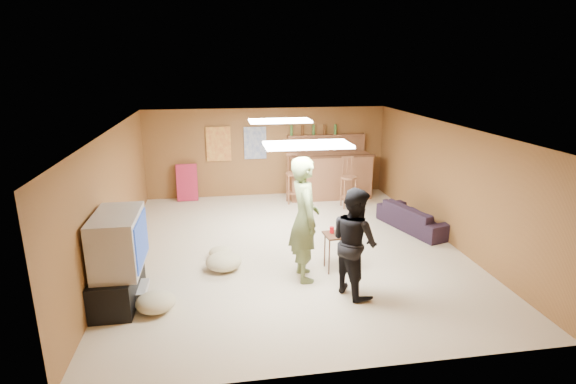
{
  "coord_description": "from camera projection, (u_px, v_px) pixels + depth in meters",
  "views": [
    {
      "loc": [
        -1.25,
        -7.56,
        3.27
      ],
      "look_at": [
        0.0,
        0.2,
        1.0
      ],
      "focal_mm": 28.0,
      "sensor_mm": 36.0,
      "label": 1
    }
  ],
  "objects": [
    {
      "name": "cup_red_near",
      "position": [
        332.0,
        230.0,
        7.23
      ],
      "size": [
        0.09,
        0.09,
        0.1
      ],
      "primitive_type": "cylinder",
      "rotation": [
        0.0,
        0.0,
        -0.27
      ],
      "color": "red",
      "rests_on": "tray_table"
    },
    {
      "name": "person_black",
      "position": [
        354.0,
        242.0,
        6.43
      ],
      "size": [
        0.85,
        0.95,
        1.6
      ],
      "primitive_type": "imported",
      "rotation": [
        0.0,
        0.0,
        1.95
      ],
      "color": "black",
      "rests_on": "ground"
    },
    {
      "name": "poster_left",
      "position": [
        219.0,
        144.0,
        10.99
      ],
      "size": [
        0.6,
        0.03,
        0.85
      ],
      "primitive_type": "cube",
      "color": "#BF3F26",
      "rests_on": "wall_back"
    },
    {
      "name": "ceiling",
      "position": [
        290.0,
        128.0,
        7.66
      ],
      "size": [
        6.0,
        7.0,
        0.02
      ],
      "primitive_type": "cube",
      "color": "silver",
      "rests_on": "ground"
    },
    {
      "name": "bar_shelf",
      "position": [
        326.0,
        136.0,
        11.3
      ],
      "size": [
        2.0,
        0.18,
        0.05
      ],
      "primitive_type": "cube",
      "color": "brown",
      "rests_on": "bar_backing"
    },
    {
      "name": "bar_stool_left",
      "position": [
        293.0,
        176.0,
        10.71
      ],
      "size": [
        0.55,
        0.55,
        1.31
      ],
      "primitive_type": null,
      "rotation": [
        0.0,
        0.0,
        -0.43
      ],
      "color": "brown",
      "rests_on": "ground"
    },
    {
      "name": "tv_stand",
      "position": [
        118.0,
        284.0,
        6.36
      ],
      "size": [
        0.55,
        1.3,
        0.5
      ],
      "primitive_type": "cube",
      "color": "black",
      "rests_on": "ground"
    },
    {
      "name": "cushion_near_tv",
      "position": [
        224.0,
        262.0,
        7.35
      ],
      "size": [
        0.77,
        0.77,
        0.26
      ],
      "primitive_type": "ellipsoid",
      "rotation": [
        0.0,
        0.0,
        0.4
      ],
      "color": "tan",
      "rests_on": "ground"
    },
    {
      "name": "bar_stool_right",
      "position": [
        349.0,
        183.0,
        10.38
      ],
      "size": [
        0.39,
        0.39,
        1.19
      ],
      "primitive_type": null,
      "rotation": [
        0.0,
        0.0,
        0.02
      ],
      "color": "brown",
      "rests_on": "ground"
    },
    {
      "name": "person_olive",
      "position": [
        304.0,
        219.0,
        6.84
      ],
      "size": [
        0.5,
        0.73,
        1.95
      ],
      "primitive_type": "imported",
      "rotation": [
        0.0,
        0.0,
        1.62
      ],
      "color": "#5F6D3F",
      "rests_on": "ground"
    },
    {
      "name": "poster_right",
      "position": [
        255.0,
        143.0,
        11.13
      ],
      "size": [
        0.55,
        0.03,
        0.8
      ],
      "primitive_type": "cube",
      "color": "#334C99",
      "rests_on": "wall_back"
    },
    {
      "name": "wall_front",
      "position": [
        345.0,
        281.0,
        4.64
      ],
      "size": [
        6.0,
        0.02,
        2.2
      ],
      "primitive_type": "cube",
      "color": "brown",
      "rests_on": "ground"
    },
    {
      "name": "cushion_mid",
      "position": [
        221.0,
        252.0,
        7.81
      ],
      "size": [
        0.5,
        0.5,
        0.18
      ],
      "primitive_type": "ellipsoid",
      "rotation": [
        0.0,
        0.0,
        -0.26
      ],
      "color": "tan",
      "rests_on": "ground"
    },
    {
      "name": "wall_back",
      "position": [
        267.0,
        152.0,
        11.28
      ],
      "size": [
        6.0,
        0.02,
        2.2
      ],
      "primitive_type": "cube",
      "color": "brown",
      "rests_on": "ground"
    },
    {
      "name": "cup_blue",
      "position": [
        345.0,
        228.0,
        7.32
      ],
      "size": [
        0.09,
        0.09,
        0.11
      ],
      "primitive_type": "cylinder",
      "rotation": [
        0.0,
        0.0,
        0.13
      ],
      "color": "navy",
      "rests_on": "tray_table"
    },
    {
      "name": "tray_table",
      "position": [
        339.0,
        252.0,
        7.29
      ],
      "size": [
        0.51,
        0.42,
        0.63
      ],
      "primitive_type": "cube",
      "rotation": [
        0.0,
        0.0,
        0.08
      ],
      "color": "#402314",
      "rests_on": "ground"
    },
    {
      "name": "wall_right",
      "position": [
        447.0,
        183.0,
        8.42
      ],
      "size": [
        0.02,
        7.0,
        2.2
      ],
      "primitive_type": "cube",
      "color": "brown",
      "rests_on": "ground"
    },
    {
      "name": "wall_left",
      "position": [
        113.0,
        197.0,
        7.5
      ],
      "size": [
        0.02,
        7.0,
        2.2
      ],
      "primitive_type": "cube",
      "color": "brown",
      "rests_on": "ground"
    },
    {
      "name": "bottle_row",
      "position": [
        314.0,
        130.0,
        11.19
      ],
      "size": [
        1.2,
        0.08,
        0.26
      ],
      "primitive_type": null,
      "color": "#3F7233",
      "rests_on": "bar_shelf"
    },
    {
      "name": "bar_lip",
      "position": [
        333.0,
        157.0,
        10.75
      ],
      "size": [
        2.1,
        0.12,
        0.05
      ],
      "primitive_type": "cube",
      "color": "#402314",
      "rests_on": "bar_counter"
    },
    {
      "name": "bar_backing",
      "position": [
        326.0,
        147.0,
        11.41
      ],
      "size": [
        2.0,
        0.14,
        0.6
      ],
      "primitive_type": "cube",
      "color": "brown",
      "rests_on": "bar_counter"
    },
    {
      "name": "folding_chair_stack",
      "position": [
        187.0,
        182.0,
        10.97
      ],
      "size": [
        0.5,
        0.26,
        0.91
      ],
      "primitive_type": "cube",
      "rotation": [
        -0.14,
        0.0,
        0.0
      ],
      "color": "#B52141",
      "rests_on": "ground"
    },
    {
      "name": "tv_screen",
      "position": [
        142.0,
        240.0,
        6.24
      ],
      "size": [
        0.02,
        0.95,
        0.65
      ],
      "primitive_type": "cube",
      "color": "navy",
      "rests_on": "tv_body"
    },
    {
      "name": "dvd_box",
      "position": [
        135.0,
        289.0,
        6.42
      ],
      "size": [
        0.35,
        0.5,
        0.08
      ],
      "primitive_type": "cube",
      "color": "#B2B2B7",
      "rests_on": "tv_stand"
    },
    {
      "name": "tv_body",
      "position": [
        118.0,
        241.0,
        6.19
      ],
      "size": [
        0.6,
        1.1,
        0.8
      ],
      "primitive_type": "cube",
      "color": "#B2B2B7",
      "rests_on": "tv_stand"
    },
    {
      "name": "cushion_far",
      "position": [
        156.0,
        302.0,
        6.13
      ],
      "size": [
        0.58,
        0.58,
        0.24
      ],
      "primitive_type": "ellipsoid",
      "rotation": [
        0.0,
        0.0,
        0.07
      ],
      "color": "tan",
      "rests_on": "ground"
    },
    {
      "name": "bar_counter",
      "position": [
        330.0,
        176.0,
        11.14
      ],
      "size": [
        2.0,
        0.6,
        1.1
      ],
      "primitive_type": "cube",
      "color": "brown",
      "rests_on": "ground"
    },
    {
      "name": "ceiling_panel_front",
      "position": [
        307.0,
        145.0,
        6.24
      ],
      "size": [
        1.2,
        0.6,
        0.04
      ],
      "primitive_type": "cube",
      "color": "white",
      "rests_on": "ceiling"
    },
    {
      "name": "sofa",
      "position": [
        415.0,
        217.0,
        9.1
      ],
      "size": [
        1.13,
        1.83,
        0.5
      ],
      "primitive_type": "imported",
      "rotation": [
        0.0,
        0.0,
        1.86
      ],
      "color": "black",
      "rests_on": "ground"
    },
    {
      "name": "ground",
      "position": [
        290.0,
        247.0,
        8.27
      ],
      "size": [
        7.0,
        7.0,
        0.0
      ],
      "primitive_type": "plane",
      "color": "beige",
      "rests_on": "ground"
    },
    {
      "name": "cup_red_far",
      "position": [
        346.0,
        232.0,
        7.14
      ],
      "size": [
        0.08,
        0.08,
        0.11
      ],
      "primitive_type": "cylinder",
      "rotation": [
        0.0,
        0.0,
        0.08
      ],
      "color": "red",
      "rests_on": "tray_table"
    },
    {
      "name": "ceiling_panel_back",
      "position": [
        280.0,
        121.0,
        8.8
      ],
      "size": [
        1.2,
        0.6,
        0.04
      ],
      "primitive_type": "cube",
      "color": "white",
      "rests_on": "ceiling"
    }
  ]
}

